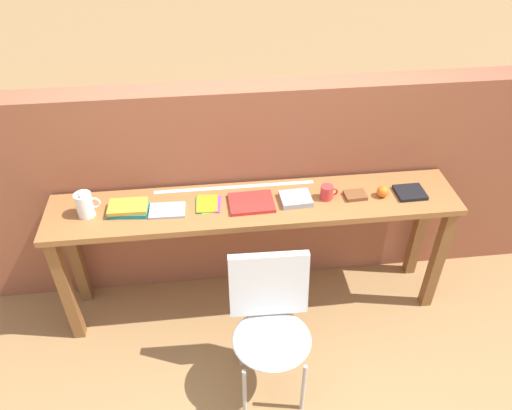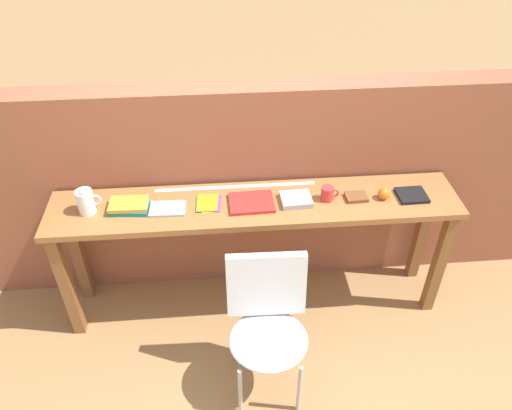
{
  "view_description": "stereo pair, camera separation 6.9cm",
  "coord_description": "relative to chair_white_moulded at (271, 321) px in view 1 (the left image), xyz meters",
  "views": [
    {
      "loc": [
        -0.27,
        -2.07,
        2.73
      ],
      "look_at": [
        0.0,
        0.25,
        0.9
      ],
      "focal_mm": 35.0,
      "sensor_mm": 36.0,
      "label": 1
    },
    {
      "loc": [
        -0.2,
        -2.07,
        2.73
      ],
      "look_at": [
        0.0,
        0.25,
        0.9
      ],
      "focal_mm": 35.0,
      "sensor_mm": 36.0,
      "label": 2
    }
  ],
  "objects": [
    {
      "name": "book_open_centre",
      "position": [
        -0.04,
        0.6,
        0.36
      ],
      "size": [
        0.27,
        0.22,
        0.02
      ],
      "primitive_type": "cube",
      "rotation": [
        0.0,
        0.0,
        0.03
      ],
      "color": "red",
      "rests_on": "sideboard"
    },
    {
      "name": "book_grey_hardcover",
      "position": [
        0.23,
        0.6,
        0.37
      ],
      "size": [
        0.19,
        0.17,
        0.03
      ],
      "primitive_type": "cube",
      "rotation": [
        0.0,
        0.0,
        0.05
      ],
      "color": "#9E9EA3",
      "rests_on": "sideboard"
    },
    {
      "name": "magazine_cycling",
      "position": [
        -0.54,
        0.59,
        0.36
      ],
      "size": [
        0.22,
        0.15,
        0.01
      ],
      "primitive_type": "cube",
      "rotation": [
        0.0,
        0.0,
        -0.03
      ],
      "color": "#9E9EA3",
      "rests_on": "sideboard"
    },
    {
      "name": "ground_plane",
      "position": [
        -0.02,
        0.32,
        -0.53
      ],
      "size": [
        40.0,
        40.0,
        0.0
      ],
      "primitive_type": "plane",
      "color": "#9E7547"
    },
    {
      "name": "pamphlet_pile_colourful",
      "position": [
        -0.3,
        0.63,
        0.36
      ],
      "size": [
        0.16,
        0.18,
        0.01
      ],
      "color": "yellow",
      "rests_on": "sideboard"
    },
    {
      "name": "sideboard",
      "position": [
        -0.02,
        0.62,
        0.21
      ],
      "size": [
        2.5,
        0.44,
        0.88
      ],
      "color": "#996033",
      "rests_on": "ground"
    },
    {
      "name": "brick_wall_back",
      "position": [
        -0.02,
        0.96,
        0.22
      ],
      "size": [
        6.0,
        0.2,
        1.48
      ],
      "primitive_type": "cube",
      "color": "#935138",
      "rests_on": "ground"
    },
    {
      "name": "book_repair_rightmost",
      "position": [
        0.95,
        0.59,
        0.36
      ],
      "size": [
        0.18,
        0.16,
        0.02
      ],
      "primitive_type": "cube",
      "rotation": [
        0.0,
        0.0,
        0.02
      ],
      "color": "black",
      "rests_on": "sideboard"
    },
    {
      "name": "chair_white_moulded",
      "position": [
        0.0,
        0.0,
        0.0
      ],
      "size": [
        0.45,
        0.46,
        0.89
      ],
      "color": "silver",
      "rests_on": "ground"
    },
    {
      "name": "book_stack_leftmost",
      "position": [
        -0.77,
        0.61,
        0.38
      ],
      "size": [
        0.24,
        0.16,
        0.05
      ],
      "color": "#19757A",
      "rests_on": "sideboard"
    },
    {
      "name": "pitcher_white",
      "position": [
        -1.01,
        0.61,
        0.43
      ],
      "size": [
        0.14,
        0.1,
        0.18
      ],
      "color": "white",
      "rests_on": "sideboard"
    },
    {
      "name": "sports_ball_small",
      "position": [
        0.77,
        0.59,
        0.39
      ],
      "size": [
        0.07,
        0.07,
        0.07
      ],
      "primitive_type": "sphere",
      "color": "orange",
      "rests_on": "sideboard"
    },
    {
      "name": "ruler_metal_back_edge",
      "position": [
        -0.13,
        0.79,
        0.35
      ],
      "size": [
        1.01,
        0.03,
        0.0
      ],
      "primitive_type": "cube",
      "color": "silver",
      "rests_on": "sideboard"
    },
    {
      "name": "leather_journal_brown",
      "position": [
        0.6,
        0.61,
        0.37
      ],
      "size": [
        0.14,
        0.11,
        0.02
      ],
      "primitive_type": "cube",
      "rotation": [
        0.0,
        0.0,
        0.05
      ],
      "color": "brown",
      "rests_on": "sideboard"
    },
    {
      "name": "mug",
      "position": [
        0.42,
        0.61,
        0.4
      ],
      "size": [
        0.11,
        0.08,
        0.09
      ],
      "color": "red",
      "rests_on": "sideboard"
    }
  ]
}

